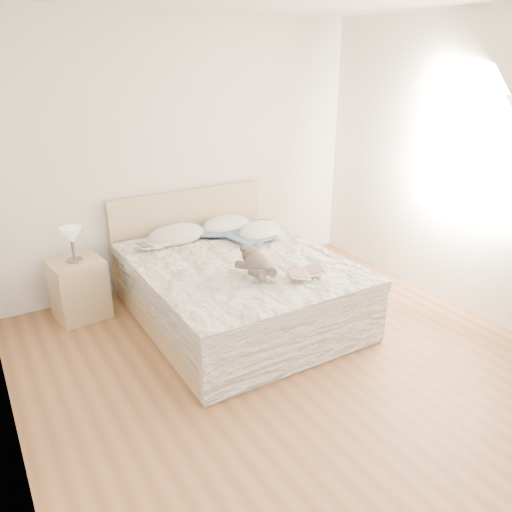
% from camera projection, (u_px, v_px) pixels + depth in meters
% --- Properties ---
extents(floor, '(4.00, 4.50, 0.00)m').
position_uv_depth(floor, '(310.00, 379.00, 3.82)').
color(floor, brown).
rests_on(floor, ground).
extents(wall_back, '(4.00, 0.02, 2.70)m').
position_uv_depth(wall_back, '(183.00, 155.00, 5.10)').
color(wall_back, white).
rests_on(wall_back, ground).
extents(wall_right, '(0.02, 4.50, 2.70)m').
position_uv_depth(wall_right, '(504.00, 175.00, 4.27)').
color(wall_right, white).
rests_on(wall_right, ground).
extents(window, '(0.02, 1.30, 1.10)m').
position_uv_depth(window, '(475.00, 157.00, 4.47)').
color(window, white).
rests_on(window, wall_right).
extents(bed, '(1.72, 2.14, 1.00)m').
position_uv_depth(bed, '(234.00, 285.00, 4.65)').
color(bed, tan).
rests_on(bed, floor).
extents(nightstand, '(0.50, 0.46, 0.56)m').
position_uv_depth(nightstand, '(79.00, 289.00, 4.64)').
color(nightstand, tan).
rests_on(nightstand, floor).
extents(table_lamp, '(0.21, 0.21, 0.32)m').
position_uv_depth(table_lamp, '(71.00, 237.00, 4.46)').
color(table_lamp, '#4E4A44').
rests_on(table_lamp, nightstand).
extents(pillow_left, '(0.69, 0.55, 0.18)m').
position_uv_depth(pillow_left, '(176.00, 235.00, 4.97)').
color(pillow_left, silver).
rests_on(pillow_left, bed).
extents(pillow_middle, '(0.65, 0.54, 0.17)m').
position_uv_depth(pillow_middle, '(226.00, 225.00, 5.26)').
color(pillow_middle, white).
rests_on(pillow_middle, bed).
extents(pillow_right, '(0.65, 0.58, 0.16)m').
position_uv_depth(pillow_right, '(260.00, 231.00, 5.07)').
color(pillow_right, white).
rests_on(pillow_right, bed).
extents(blouse, '(0.74, 0.77, 0.02)m').
position_uv_depth(blouse, '(244.00, 234.00, 5.02)').
color(blouse, '#37526B').
rests_on(blouse, bed).
extents(photo_book, '(0.32, 0.24, 0.02)m').
position_uv_depth(photo_book, '(152.00, 245.00, 4.71)').
color(photo_book, white).
rests_on(photo_book, bed).
extents(childrens_book, '(0.40, 0.34, 0.02)m').
position_uv_depth(childrens_book, '(307.00, 272.00, 4.13)').
color(childrens_book, beige).
rests_on(childrens_book, bed).
extents(teddy_bear, '(0.30, 0.40, 0.20)m').
position_uv_depth(teddy_bear, '(258.00, 272.00, 4.08)').
color(teddy_bear, brown).
rests_on(teddy_bear, bed).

